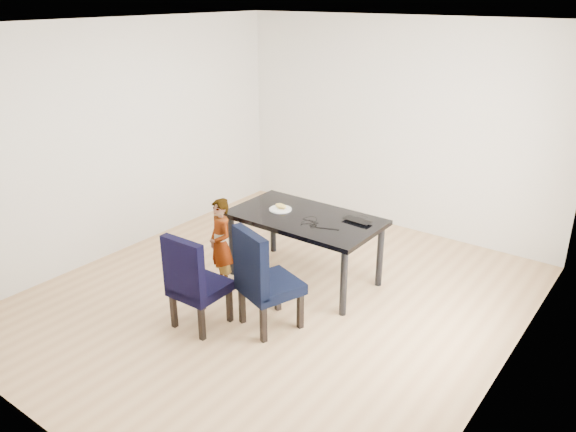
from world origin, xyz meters
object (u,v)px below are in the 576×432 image
Objects in this scene: chair_right at (271,278)px; plate at (280,209)px; child at (221,244)px; laptop at (360,220)px; dining_table at (304,248)px; chair_left at (200,280)px.

chair_right is 1.13m from plate.
child is 1.47m from laptop.
chair_right is at bearing 81.39° from laptop.
dining_table is at bearing 28.05° from laptop.
plate is (0.30, 0.64, 0.26)m from child.
chair_right reaches higher than laptop.
chair_left is at bearing -101.59° from dining_table.
plate is at bearing -178.88° from dining_table.
plate is at bearing 91.29° from chair_left.
child is (-0.89, 0.28, -0.01)m from chair_right.
laptop is at bearing 24.40° from dining_table.
dining_table is at bearing 69.82° from child.
child is (-0.62, -0.65, 0.12)m from dining_table.
chair_left is 0.66m from chair_right.
chair_right reaches higher than chair_left.
dining_table is 1.61× the size of child.
chair_right is at bearing -57.51° from plate.
chair_right is at bearing -73.87° from dining_table.
child reaches higher than plate.
laptop is (0.52, 0.24, 0.39)m from dining_table.
chair_left is 3.05× the size of laptop.
plate reaches higher than dining_table.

